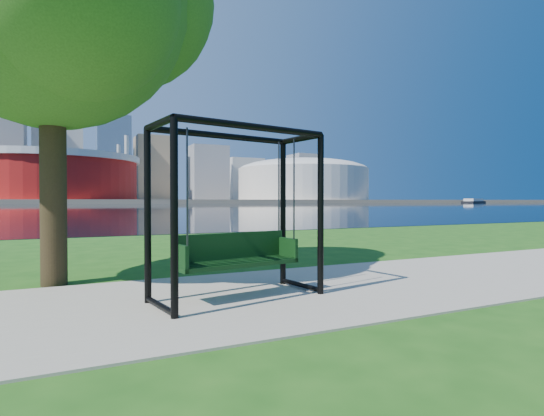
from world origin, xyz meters
TOP-DOWN VIEW (x-y plane):
  - ground at (0.00, 0.00)m, footprint 900.00×900.00m
  - path at (0.00, -0.50)m, footprint 120.00×4.00m
  - river at (0.00, 102.00)m, footprint 900.00×180.00m
  - far_bank at (0.00, 306.00)m, footprint 900.00×228.00m
  - stadium at (-10.00, 235.00)m, footprint 83.00×83.00m
  - arena at (135.00, 235.00)m, footprint 84.00×84.00m
  - skyline at (-4.27, 319.39)m, footprint 392.00×66.00m
  - swing at (-0.61, -0.57)m, footprint 2.63×1.47m
  - barge at (225.54, 178.29)m, footprint 27.39×17.07m

SIDE VIEW (x-z plane):
  - ground at x=0.00m, z-range 0.00..0.00m
  - river at x=0.00m, z-range 0.00..0.02m
  - path at x=0.00m, z-range 0.00..0.03m
  - far_bank at x=0.00m, z-range 0.00..2.00m
  - barge at x=225.54m, z-range -0.12..2.55m
  - swing at x=-0.61m, z-range -0.04..2.50m
  - stadium at x=-10.00m, z-range -1.77..30.23m
  - arena at x=135.00m, z-range 2.59..29.15m
  - skyline at x=-4.27m, z-range -12.36..84.14m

